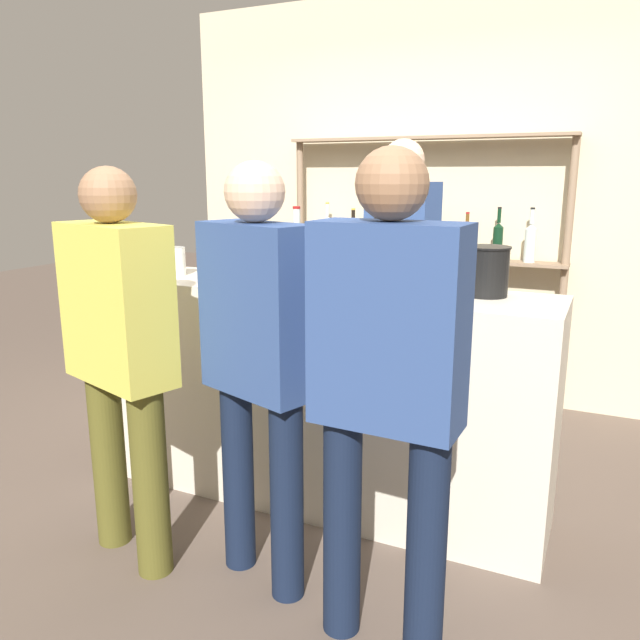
# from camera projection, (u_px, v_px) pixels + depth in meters

# --- Properties ---
(ground_plane) EXTENTS (16.00, 16.00, 0.00)m
(ground_plane) POSITION_uv_depth(u_px,v_px,m) (320.00, 496.00, 3.13)
(ground_plane) COLOR brown
(bar_counter) EXTENTS (2.16, 0.52, 1.07)m
(bar_counter) POSITION_uv_depth(u_px,v_px,m) (320.00, 395.00, 3.01)
(bar_counter) COLOR beige
(bar_counter) RESTS_ON ground_plane
(back_wall) EXTENTS (3.76, 0.12, 2.80)m
(back_wall) POSITION_uv_depth(u_px,v_px,m) (430.00, 200.00, 4.45)
(back_wall) COLOR beige
(back_wall) RESTS_ON ground_plane
(back_shelf) EXTENTS (1.95, 0.18, 1.83)m
(back_shelf) POSITION_uv_depth(u_px,v_px,m) (421.00, 230.00, 4.34)
(back_shelf) COLOR #897056
(back_shelf) RESTS_ON ground_plane
(counter_bottle_0) EXTENTS (0.08, 0.08, 0.31)m
(counter_bottle_0) POSITION_uv_depth(u_px,v_px,m) (347.00, 262.00, 2.83)
(counter_bottle_0) COLOR brown
(counter_bottle_0) RESTS_ON bar_counter
(counter_bottle_1) EXTENTS (0.09, 0.09, 0.37)m
(counter_bottle_1) POSITION_uv_depth(u_px,v_px,m) (377.00, 259.00, 2.71)
(counter_bottle_1) COLOR black
(counter_bottle_1) RESTS_ON bar_counter
(counter_bottle_2) EXTENTS (0.09, 0.09, 0.36)m
(counter_bottle_2) POSITION_uv_depth(u_px,v_px,m) (297.00, 255.00, 2.94)
(counter_bottle_2) COLOR silver
(counter_bottle_2) RESTS_ON bar_counter
(wine_glass) EXTENTS (0.08, 0.08, 0.17)m
(wine_glass) POSITION_uv_depth(u_px,v_px,m) (424.00, 263.00, 2.76)
(wine_glass) COLOR silver
(wine_glass) RESTS_ON bar_counter
(ice_bucket) EXTENTS (0.19, 0.19, 0.21)m
(ice_bucket) POSITION_uv_depth(u_px,v_px,m) (487.00, 271.00, 2.64)
(ice_bucket) COLOR black
(ice_bucket) RESTS_ON bar_counter
(cork_jar) EXTENTS (0.14, 0.14, 0.14)m
(cork_jar) POSITION_uv_depth(u_px,v_px,m) (172.00, 262.00, 3.19)
(cork_jar) COLOR silver
(cork_jar) RESTS_ON bar_counter
(customer_right) EXTENTS (0.47, 0.22, 1.66)m
(customer_right) POSITION_uv_depth(u_px,v_px,m) (387.00, 375.00, 1.94)
(customer_right) COLOR #121C33
(customer_right) RESTS_ON ground_plane
(customer_left) EXTENTS (0.54, 0.36, 1.61)m
(customer_left) POSITION_uv_depth(u_px,v_px,m) (119.00, 344.00, 2.44)
(customer_left) COLOR brown
(customer_left) RESTS_ON ground_plane
(server_behind_counter) EXTENTS (0.44, 0.28, 1.77)m
(server_behind_counter) POSITION_uv_depth(u_px,v_px,m) (400.00, 266.00, 3.58)
(server_behind_counter) COLOR #121C33
(server_behind_counter) RESTS_ON ground_plane
(customer_center) EXTENTS (0.49, 0.33, 1.62)m
(customer_center) POSITION_uv_depth(u_px,v_px,m) (258.00, 350.00, 2.28)
(customer_center) COLOR #121C33
(customer_center) RESTS_ON ground_plane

